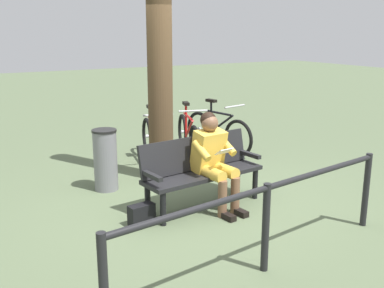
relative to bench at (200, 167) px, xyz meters
name	(u,v)px	position (x,y,z in m)	size (l,w,h in m)	color
ground_plane	(196,202)	(-0.01, -0.11, -0.51)	(40.00, 40.00, 0.00)	#566647
bench	(200,167)	(0.00, 0.00, 0.00)	(1.64, 0.65, 0.87)	black
person_reading	(214,156)	(-0.10, 0.15, 0.16)	(0.52, 0.80, 1.20)	gold
handbag	(142,214)	(0.89, 0.18, -0.39)	(0.30, 0.14, 0.24)	black
tree_trunk	(159,41)	(-0.06, -1.21, 1.51)	(0.36, 0.36, 4.04)	#4C3823
litter_bin	(105,160)	(0.84, -1.14, -0.08)	(0.34, 0.34, 0.86)	slate
bicycle_purple	(218,132)	(-1.64, -2.10, -0.15)	(0.51, 1.66, 0.94)	black
bicycle_black	(188,136)	(-0.99, -2.05, -0.15)	(0.65, 1.62, 0.94)	black
bicycle_orange	(153,141)	(-0.31, -2.04, -0.15)	(0.54, 1.65, 0.94)	black
railing_fence	(266,210)	(0.32, 1.69, 0.09)	(3.29, 0.51, 0.85)	black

